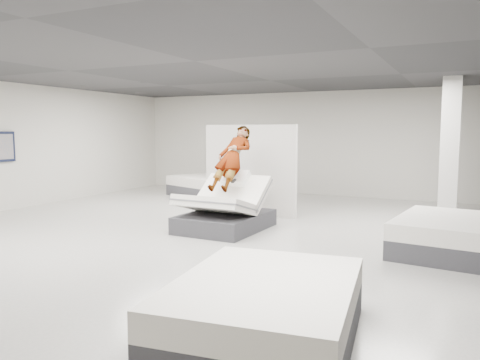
{
  "coord_description": "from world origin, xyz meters",
  "views": [
    {
      "loc": [
        4.36,
        -7.16,
        1.99
      ],
      "look_at": [
        0.25,
        1.28,
        1.0
      ],
      "focal_mm": 35.0,
      "sensor_mm": 36.0,
      "label": 1
    }
  ],
  "objects_px": {
    "flat_bed_right_far": "(451,236)",
    "flat_bed_right_near": "(265,310)",
    "divider_panel": "(250,170)",
    "column": "(450,148)",
    "hero_bed": "(225,211)",
    "flat_bed_left_far": "(209,186)",
    "person": "(232,169)",
    "remote": "(234,181)"
  },
  "relations": [
    {
      "from": "flat_bed_right_far",
      "to": "flat_bed_right_near",
      "type": "xyz_separation_m",
      "value": [
        -1.47,
        -4.28,
        0.01
      ]
    },
    {
      "from": "remote",
      "to": "column",
      "type": "distance_m",
      "value": 5.16
    },
    {
      "from": "hero_bed",
      "to": "column",
      "type": "relative_size",
      "value": 0.61
    },
    {
      "from": "person",
      "to": "remote",
      "type": "distance_m",
      "value": 0.46
    },
    {
      "from": "hero_bed",
      "to": "flat_bed_right_far",
      "type": "distance_m",
      "value": 4.16
    },
    {
      "from": "flat_bed_right_far",
      "to": "flat_bed_left_far",
      "type": "height_order",
      "value": "flat_bed_left_far"
    },
    {
      "from": "divider_panel",
      "to": "flat_bed_right_far",
      "type": "height_order",
      "value": "divider_panel"
    },
    {
      "from": "person",
      "to": "column",
      "type": "relative_size",
      "value": 0.53
    },
    {
      "from": "flat_bed_left_far",
      "to": "column",
      "type": "height_order",
      "value": "column"
    },
    {
      "from": "flat_bed_right_near",
      "to": "flat_bed_left_far",
      "type": "xyz_separation_m",
      "value": [
        -5.44,
        8.44,
        0.0
      ]
    },
    {
      "from": "hero_bed",
      "to": "flat_bed_left_far",
      "type": "bearing_deg",
      "value": 123.54
    },
    {
      "from": "divider_panel",
      "to": "flat_bed_right_near",
      "type": "xyz_separation_m",
      "value": [
        2.96,
        -6.07,
        -0.77
      ]
    },
    {
      "from": "flat_bed_left_far",
      "to": "hero_bed",
      "type": "bearing_deg",
      "value": -56.46
    },
    {
      "from": "hero_bed",
      "to": "flat_bed_right_near",
      "type": "bearing_deg",
      "value": -57.93
    },
    {
      "from": "hero_bed",
      "to": "divider_panel",
      "type": "height_order",
      "value": "divider_panel"
    },
    {
      "from": "person",
      "to": "divider_panel",
      "type": "relative_size",
      "value": 0.72
    },
    {
      "from": "divider_panel",
      "to": "flat_bed_right_near",
      "type": "height_order",
      "value": "divider_panel"
    },
    {
      "from": "hero_bed",
      "to": "person",
      "type": "height_order",
      "value": "person"
    },
    {
      "from": "flat_bed_left_far",
      "to": "column",
      "type": "distance_m",
      "value": 6.9
    },
    {
      "from": "divider_panel",
      "to": "column",
      "type": "relative_size",
      "value": 0.73
    },
    {
      "from": "hero_bed",
      "to": "flat_bed_left_far",
      "type": "relative_size",
      "value": 0.74
    },
    {
      "from": "flat_bed_right_near",
      "to": "column",
      "type": "xyz_separation_m",
      "value": [
        1.29,
        7.72,
        1.3
      ]
    },
    {
      "from": "hero_bed",
      "to": "flat_bed_right_far",
      "type": "xyz_separation_m",
      "value": [
        4.16,
        -0.0,
        -0.08
      ]
    },
    {
      "from": "hero_bed",
      "to": "flat_bed_right_far",
      "type": "bearing_deg",
      "value": -0.02
    },
    {
      "from": "person",
      "to": "hero_bed",
      "type": "bearing_deg",
      "value": -90.0
    },
    {
      "from": "person",
      "to": "column",
      "type": "distance_m",
      "value": 5.06
    },
    {
      "from": "remote",
      "to": "flat_bed_right_far",
      "type": "distance_m",
      "value": 4.0
    },
    {
      "from": "person",
      "to": "flat_bed_left_far",
      "type": "distance_m",
      "value": 4.82
    },
    {
      "from": "person",
      "to": "flat_bed_right_far",
      "type": "relative_size",
      "value": 0.74
    },
    {
      "from": "divider_panel",
      "to": "person",
      "type": "bearing_deg",
      "value": -77.33
    },
    {
      "from": "person",
      "to": "remote",
      "type": "xyz_separation_m",
      "value": [
        0.21,
        -0.36,
        -0.2
      ]
    },
    {
      "from": "flat_bed_right_far",
      "to": "flat_bed_right_near",
      "type": "height_order",
      "value": "flat_bed_right_near"
    },
    {
      "from": "remote",
      "to": "flat_bed_right_far",
      "type": "height_order",
      "value": "remote"
    },
    {
      "from": "hero_bed",
      "to": "flat_bed_left_far",
      "type": "height_order",
      "value": "hero_bed"
    },
    {
      "from": "remote",
      "to": "flat_bed_right_near",
      "type": "distance_m",
      "value": 4.96
    },
    {
      "from": "flat_bed_right_near",
      "to": "flat_bed_left_far",
      "type": "height_order",
      "value": "flat_bed_left_far"
    },
    {
      "from": "flat_bed_right_far",
      "to": "hero_bed",
      "type": "bearing_deg",
      "value": 179.98
    },
    {
      "from": "divider_panel",
      "to": "flat_bed_right_near",
      "type": "distance_m",
      "value": 6.79
    },
    {
      "from": "hero_bed",
      "to": "divider_panel",
      "type": "xyz_separation_m",
      "value": [
        -0.27,
        1.78,
        0.69
      ]
    },
    {
      "from": "remote",
      "to": "flat_bed_right_far",
      "type": "relative_size",
      "value": 0.06
    },
    {
      "from": "hero_bed",
      "to": "remote",
      "type": "distance_m",
      "value": 0.67
    },
    {
      "from": "hero_bed",
      "to": "column",
      "type": "height_order",
      "value": "column"
    }
  ]
}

